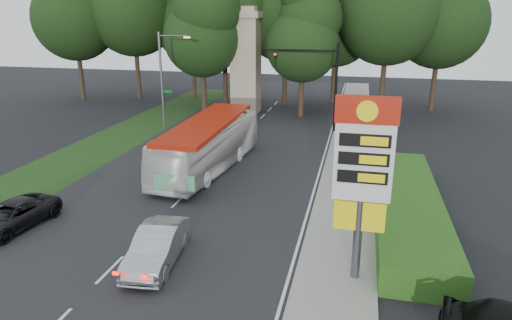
% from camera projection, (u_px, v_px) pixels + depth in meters
% --- Properties ---
extents(ground, '(120.00, 120.00, 0.00)m').
position_uv_depth(ground, '(103.00, 277.00, 17.10)').
color(ground, black).
rests_on(ground, ground).
extents(road_surface, '(14.00, 80.00, 0.02)m').
position_uv_depth(road_surface, '(207.00, 173.00, 28.22)').
color(road_surface, black).
rests_on(road_surface, ground).
extents(sidewalk_right, '(3.00, 80.00, 0.12)m').
position_uv_depth(sidewalk_right, '(346.00, 183.00, 26.40)').
color(sidewalk_right, gray).
rests_on(sidewalk_right, ground).
extents(grass_verge_left, '(5.00, 50.00, 0.02)m').
position_uv_depth(grass_verge_left, '(117.00, 139.00, 35.81)').
color(grass_verge_left, '#193814').
rests_on(grass_verge_left, ground).
extents(hedge, '(3.00, 14.00, 1.20)m').
position_uv_depth(hedge, '(407.00, 206.00, 21.88)').
color(hedge, '#294F15').
rests_on(hedge, ground).
extents(gas_station_pylon, '(2.10, 0.45, 6.85)m').
position_uv_depth(gas_station_pylon, '(363.00, 166.00, 15.62)').
color(gas_station_pylon, '#59595E').
rests_on(gas_station_pylon, ground).
extents(traffic_signal_mast, '(6.10, 0.35, 7.20)m').
position_uv_depth(traffic_signal_mast, '(320.00, 75.00, 36.70)').
color(traffic_signal_mast, black).
rests_on(traffic_signal_mast, ground).
extents(streetlight_signs, '(2.75, 0.98, 8.00)m').
position_uv_depth(streetlight_signs, '(164.00, 77.00, 37.63)').
color(streetlight_signs, '#59595E').
rests_on(streetlight_signs, ground).
extents(monument, '(3.00, 3.00, 10.05)m').
position_uv_depth(monument, '(246.00, 60.00, 43.77)').
color(monument, tan).
rests_on(monument, ground).
extents(tree_far_west, '(8.96, 8.96, 17.60)m').
position_uv_depth(tree_far_west, '(72.00, 1.00, 49.10)').
color(tree_far_west, '#2D2116').
rests_on(tree_far_west, ground).
extents(tree_west_near, '(8.40, 8.40, 16.50)m').
position_uv_depth(tree_west_near, '(191.00, 7.00, 50.46)').
color(tree_west_near, '#2D2116').
rests_on(tree_west_near, ground).
extents(tree_east_near, '(8.12, 8.12, 15.95)m').
position_uv_depth(tree_east_near, '(337.00, 11.00, 47.15)').
color(tree_east_near, '#2D2116').
rests_on(tree_east_near, ground).
extents(tree_far_east, '(8.68, 8.68, 17.05)m').
position_uv_depth(tree_far_east, '(443.00, 3.00, 42.96)').
color(tree_far_east, '#2D2116').
rests_on(tree_far_east, ground).
extents(tree_monument_left, '(7.28, 7.28, 14.30)m').
position_uv_depth(tree_monument_left, '(202.00, 22.00, 42.60)').
color(tree_monument_left, '#2D2116').
rests_on(tree_monument_left, ground).
extents(tree_monument_right, '(6.72, 6.72, 13.20)m').
position_uv_depth(tree_monument_right, '(303.00, 30.00, 41.25)').
color(tree_monument_right, '#2D2116').
rests_on(tree_monument_right, ground).
extents(transit_bus, '(3.79, 11.49, 3.14)m').
position_uv_depth(transit_bus, '(208.00, 145.00, 28.41)').
color(transit_bus, white).
rests_on(transit_bus, ground).
extents(sedan_silver, '(1.98, 4.55, 1.45)m').
position_uv_depth(sedan_silver, '(157.00, 246.00, 17.87)').
color(sedan_silver, '#A8ACB0').
rests_on(sedan_silver, ground).
extents(suv_charcoal, '(2.68, 4.75, 1.25)m').
position_uv_depth(suv_charcoal, '(12.00, 216.00, 20.80)').
color(suv_charcoal, black).
rests_on(suv_charcoal, ground).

